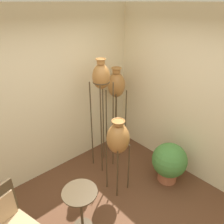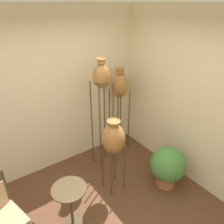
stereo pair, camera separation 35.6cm
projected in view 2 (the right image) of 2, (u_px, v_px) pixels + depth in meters
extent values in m
cube|color=beige|center=(44.00, 96.00, 3.48)|extent=(7.45, 0.06, 2.70)
cube|color=beige|center=(208.00, 107.00, 3.12)|extent=(0.06, 7.45, 2.70)
cylinder|color=#473823|center=(100.00, 132.00, 3.56)|extent=(0.02, 0.02, 1.60)
cylinder|color=#473823|center=(113.00, 127.00, 3.70)|extent=(0.02, 0.02, 1.60)
cylinder|color=#473823|center=(92.00, 125.00, 3.75)|extent=(0.02, 0.02, 1.60)
cylinder|color=#473823|center=(105.00, 121.00, 3.88)|extent=(0.02, 0.02, 1.60)
torus|color=#473823|center=(101.00, 82.00, 3.36)|extent=(0.27, 0.27, 0.02)
ellipsoid|color=#A87038|center=(101.00, 76.00, 3.32)|extent=(0.27, 0.27, 0.39)
cylinder|color=#A87038|center=(101.00, 61.00, 3.22)|extent=(0.12, 0.12, 0.07)
torus|color=#A87038|center=(101.00, 59.00, 3.20)|extent=(0.16, 0.16, 0.02)
cylinder|color=#473823|center=(118.00, 125.00, 4.09)|extent=(0.02, 0.02, 1.25)
cylinder|color=#473823|center=(129.00, 121.00, 4.23)|extent=(0.02, 0.02, 1.25)
cylinder|color=#473823|center=(110.00, 120.00, 4.29)|extent=(0.02, 0.02, 1.25)
cylinder|color=#473823|center=(120.00, 116.00, 4.42)|extent=(0.02, 0.02, 1.25)
torus|color=#473823|center=(120.00, 91.00, 3.97)|extent=(0.27, 0.27, 0.02)
ellipsoid|color=#A87038|center=(120.00, 85.00, 3.93)|extent=(0.32, 0.32, 0.46)
cylinder|color=#A87038|center=(120.00, 71.00, 3.80)|extent=(0.14, 0.14, 0.08)
torus|color=#A87038|center=(120.00, 68.00, 3.79)|extent=(0.19, 0.19, 0.02)
cylinder|color=#473823|center=(112.00, 175.00, 3.21)|extent=(0.02, 0.02, 0.84)
cylinder|color=#473823|center=(124.00, 169.00, 3.33)|extent=(0.02, 0.02, 0.84)
cylinder|color=#473823|center=(103.00, 166.00, 3.38)|extent=(0.02, 0.02, 0.84)
cylinder|color=#473823|center=(115.00, 160.00, 3.50)|extent=(0.02, 0.02, 0.84)
torus|color=#473823|center=(114.00, 145.00, 3.16)|extent=(0.25, 0.25, 0.02)
ellipsoid|color=#A87038|center=(114.00, 139.00, 3.12)|extent=(0.34, 0.34, 0.47)
cylinder|color=#A87038|center=(114.00, 123.00, 3.00)|extent=(0.15, 0.15, 0.05)
torus|color=#A87038|center=(114.00, 121.00, 2.99)|extent=(0.19, 0.19, 0.02)
cylinder|color=#473823|center=(15.00, 217.00, 2.79)|extent=(0.02, 0.02, 0.47)
cube|color=tan|center=(1.00, 224.00, 2.39)|extent=(0.56, 0.55, 0.04)
cylinder|color=#473823|center=(73.00, 223.00, 2.97)|extent=(0.26, 0.26, 0.01)
cylinder|color=#473823|center=(71.00, 207.00, 2.83)|extent=(0.04, 0.04, 0.62)
cylinder|color=#473823|center=(69.00, 189.00, 2.68)|extent=(0.44, 0.44, 0.02)
cylinder|color=#B26647|center=(166.00, 179.00, 3.57)|extent=(0.31, 0.31, 0.20)
torus|color=#B26647|center=(166.00, 175.00, 3.53)|extent=(0.34, 0.34, 0.02)
sphere|color=#47843D|center=(168.00, 164.00, 3.43)|extent=(0.57, 0.57, 0.57)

